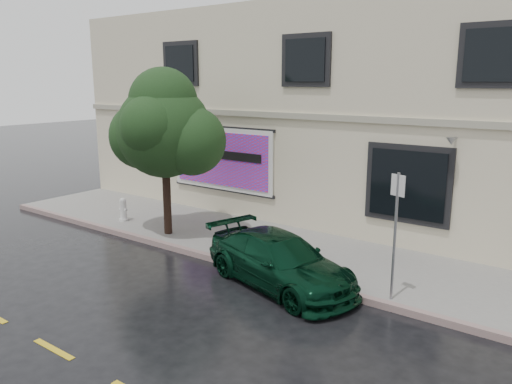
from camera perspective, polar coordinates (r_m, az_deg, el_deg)
The scene contains 10 objects.
ground at distance 11.82m, azimuth -7.39°, elevation -10.52°, with size 90.00×90.00×0.00m, color black.
sidewalk at distance 14.16m, azimuth 1.73°, elevation -6.14°, with size 20.00×3.50×0.15m, color gray.
curb at distance 12.84m, azimuth -2.75°, elevation -8.16°, with size 20.00×0.18×0.16m, color gray.
road_marking at distance 9.86m, azimuth -22.11°, elevation -16.30°, with size 19.00×0.12×0.01m, color gold.
building at distance 18.47m, azimuth 12.08°, elevation 8.84°, with size 20.00×8.12×7.00m.
billboard at distance 16.88m, azimuth -3.99°, elevation 3.81°, with size 4.30×0.16×2.20m.
car at distance 11.51m, azimuth 2.72°, elevation -7.87°, with size 1.82×4.11×1.20m, color black.
street_tree at distance 14.65m, azimuth -10.44°, elevation 6.87°, with size 2.72×2.72×4.43m.
fire_hydrant at distance 16.81m, azimuth -14.93°, elevation -1.95°, with size 0.31×0.30×0.77m.
sign_pole at distance 10.52m, azimuth 15.66°, elevation -3.68°, with size 0.32×0.12×2.69m.
Camera 1 is at (7.58, -7.81, 4.62)m, focal length 35.00 mm.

